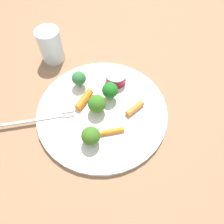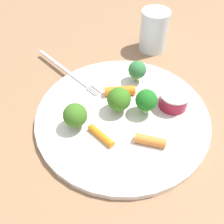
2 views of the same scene
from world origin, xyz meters
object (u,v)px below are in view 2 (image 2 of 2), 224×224
object	(u,v)px
carrot_stick_0	(101,135)
drinking_glass	(154,31)
plate	(122,116)
sauce_cup	(174,99)
carrot_stick_1	(150,141)
broccoli_floret_3	(117,100)
broccoli_floret_1	(137,70)
carrot_stick_2	(120,91)
broccoli_floret_2	(75,115)
broccoli_floret_0	(146,101)
fork	(68,72)

from	to	relation	value
carrot_stick_0	drinking_glass	bearing A→B (deg)	29.27
plate	sauce_cup	world-z (taller)	sauce_cup
sauce_cup	carrot_stick_1	bearing A→B (deg)	-158.71
sauce_cup	drinking_glass	xyz separation A→B (m)	(0.11, 0.16, 0.02)
broccoli_floret_3	broccoli_floret_1	bearing A→B (deg)	26.08
plate	carrot_stick_2	size ratio (longest dim) A/B	5.36
drinking_glass	carrot_stick_2	bearing A→B (deg)	-153.49
carrot_stick_1	sauce_cup	bearing A→B (deg)	21.29
carrot_stick_1	broccoli_floret_2	bearing A→B (deg)	124.98
carrot_stick_2	broccoli_floret_1	bearing A→B (deg)	10.60
broccoli_floret_0	drinking_glass	bearing A→B (deg)	42.18
broccoli_floret_3	carrot_stick_1	world-z (taller)	broccoli_floret_3
carrot_stick_2	drinking_glass	size ratio (longest dim) A/B	0.63
broccoli_floret_0	broccoli_floret_3	world-z (taller)	same
broccoli_floret_3	plate	bearing A→B (deg)	-71.91
carrot_stick_1	carrot_stick_2	distance (m)	0.12
carrot_stick_1	fork	xyz separation A→B (m)	(-0.01, 0.23, -0.01)
plate	carrot_stick_2	bearing A→B (deg)	55.90
sauce_cup	broccoli_floret_1	distance (m)	0.09
sauce_cup	fork	distance (m)	0.22
plate	broccoli_floret_1	world-z (taller)	broccoli_floret_1
plate	broccoli_floret_1	bearing A→B (deg)	32.77
plate	fork	size ratio (longest dim) A/B	1.58
plate	broccoli_floret_0	distance (m)	0.05
carrot_stick_1	fork	distance (m)	0.23
carrot_stick_1	carrot_stick_0	bearing A→B (deg)	133.45
broccoli_floret_2	broccoli_floret_0	bearing A→B (deg)	-23.41
carrot_stick_0	drinking_glass	size ratio (longest dim) A/B	0.57
sauce_cup	drinking_glass	bearing A→B (deg)	56.25
sauce_cup	fork	size ratio (longest dim) A/B	0.28
broccoli_floret_2	fork	distance (m)	0.15
broccoli_floret_1	carrot_stick_0	world-z (taller)	broccoli_floret_1
broccoli_floret_1	carrot_stick_0	size ratio (longest dim) A/B	0.85
drinking_glass	fork	bearing A→B (deg)	170.93
broccoli_floret_0	broccoli_floret_1	world-z (taller)	broccoli_floret_0
broccoli_floret_1	carrot_stick_2	xyz separation A→B (m)	(-0.05, -0.01, -0.02)
sauce_cup	broccoli_floret_3	world-z (taller)	broccoli_floret_3
broccoli_floret_3	broccoli_floret_0	bearing A→B (deg)	-40.97
broccoli_floret_0	sauce_cup	bearing A→B (deg)	-20.26
plate	carrot_stick_0	distance (m)	0.06
broccoli_floret_0	carrot_stick_1	xyz separation A→B (m)	(-0.04, -0.05, -0.02)
broccoli_floret_1	broccoli_floret_2	size ratio (longest dim) A/B	0.95
sauce_cup	broccoli_floret_2	distance (m)	0.18
plate	sauce_cup	bearing A→B (deg)	-25.60
carrot_stick_0	broccoli_floret_0	bearing A→B (deg)	-1.76
carrot_stick_1	fork	size ratio (longest dim) A/B	0.25
broccoli_floret_0	broccoli_floret_2	size ratio (longest dim) A/B	1.03
broccoli_floret_0	broccoli_floret_2	world-z (taller)	broccoli_floret_0
broccoli_floret_3	drinking_glass	distance (m)	0.23
broccoli_floret_1	drinking_glass	distance (m)	0.14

